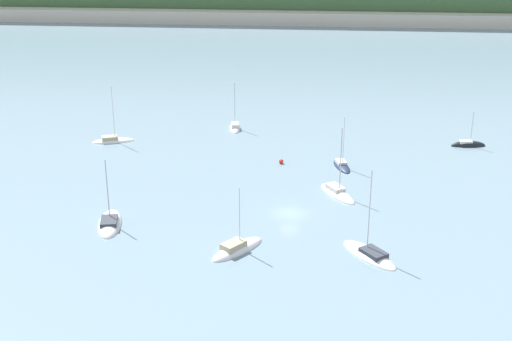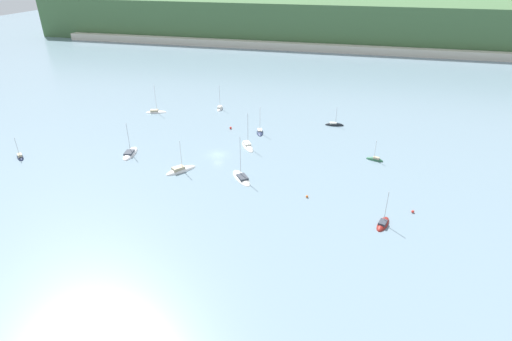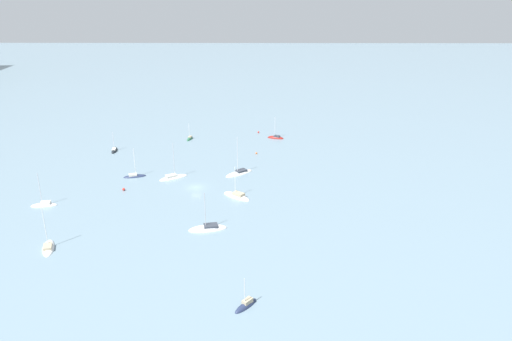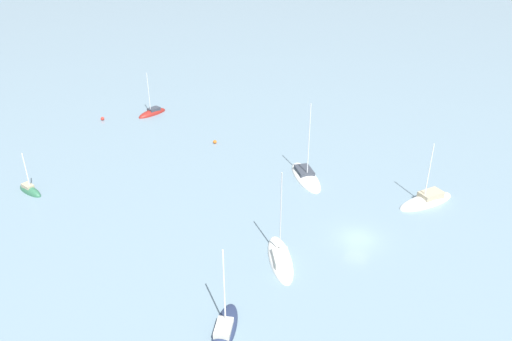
{
  "view_description": "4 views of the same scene",
  "coord_description": "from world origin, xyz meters",
  "px_view_note": "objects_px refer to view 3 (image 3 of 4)",
  "views": [
    {
      "loc": [
        2.86,
        -88.49,
        41.25
      ],
      "look_at": [
        -5.33,
        8.38,
        2.83
      ],
      "focal_mm": 50.0,
      "sensor_mm": 36.0,
      "label": 1
    },
    {
      "loc": [
        34.54,
        -93.54,
        47.79
      ],
      "look_at": [
        13.15,
        -8.71,
        1.28
      ],
      "focal_mm": 28.0,
      "sensor_mm": 36.0,
      "label": 2
    },
    {
      "loc": [
        -123.11,
        -17.03,
        53.72
      ],
      "look_at": [
        3.74,
        -16.21,
        3.5
      ],
      "focal_mm": 35.0,
      "sensor_mm": 36.0,
      "label": 3
    },
    {
      "loc": [
        -8.11,
        46.91,
        33.17
      ],
      "look_at": [
        15.74,
        -6.98,
        1.99
      ],
      "focal_mm": 35.0,
      "sensor_mm": 36.0,
      "label": 4
    }
  ],
  "objects_px": {
    "sailboat_2": "(276,138)",
    "mooring_buoy_2": "(124,189)",
    "sailboat_1": "(190,139)",
    "sailboat_9": "(239,173)",
    "sailboat_5": "(237,197)",
    "sailboat_7": "(44,205)",
    "sailboat_0": "(208,229)",
    "mooring_buoy_1": "(258,132)",
    "sailboat_10": "(173,178)",
    "sailboat_8": "(135,176)",
    "mooring_buoy_0": "(256,153)",
    "sailboat_4": "(114,151)",
    "sailboat_3": "(246,306)",
    "sailboat_6": "(48,248)"
  },
  "relations": [
    {
      "from": "sailboat_1",
      "to": "sailboat_2",
      "type": "xyz_separation_m",
      "value": [
        1.28,
        -29.95,
        0.0
      ]
    },
    {
      "from": "sailboat_6",
      "to": "mooring_buoy_0",
      "type": "xyz_separation_m",
      "value": [
        59.14,
        -43.35,
        0.16
      ]
    },
    {
      "from": "sailboat_9",
      "to": "mooring_buoy_0",
      "type": "bearing_deg",
      "value": -143.91
    },
    {
      "from": "sailboat_0",
      "to": "mooring_buoy_1",
      "type": "bearing_deg",
      "value": -109.78
    },
    {
      "from": "mooring_buoy_2",
      "to": "sailboat_2",
      "type": "bearing_deg",
      "value": -42.59
    },
    {
      "from": "sailboat_9",
      "to": "sailboat_1",
      "type": "bearing_deg",
      "value": -97.78
    },
    {
      "from": "sailboat_2",
      "to": "sailboat_9",
      "type": "relative_size",
      "value": 0.73
    },
    {
      "from": "sailboat_6",
      "to": "sailboat_0",
      "type": "bearing_deg",
      "value": -92.99
    },
    {
      "from": "sailboat_10",
      "to": "sailboat_1",
      "type": "bearing_deg",
      "value": 58.88
    },
    {
      "from": "sailboat_8",
      "to": "sailboat_7",
      "type": "bearing_deg",
      "value": -148.66
    },
    {
      "from": "sailboat_8",
      "to": "mooring_buoy_0",
      "type": "height_order",
      "value": "sailboat_8"
    },
    {
      "from": "sailboat_4",
      "to": "sailboat_5",
      "type": "xyz_separation_m",
      "value": [
        -35.6,
        -41.36,
        0.05
      ]
    },
    {
      "from": "sailboat_9",
      "to": "mooring_buoy_2",
      "type": "height_order",
      "value": "sailboat_9"
    },
    {
      "from": "mooring_buoy_0",
      "to": "mooring_buoy_1",
      "type": "distance_m",
      "value": 22.67
    },
    {
      "from": "sailboat_10",
      "to": "mooring_buoy_2",
      "type": "relative_size",
      "value": 15.03
    },
    {
      "from": "sailboat_3",
      "to": "sailboat_8",
      "type": "bearing_deg",
      "value": -110.31
    },
    {
      "from": "sailboat_1",
      "to": "sailboat_2",
      "type": "height_order",
      "value": "sailboat_2"
    },
    {
      "from": "sailboat_1",
      "to": "sailboat_3",
      "type": "height_order",
      "value": "sailboat_3"
    },
    {
      "from": "sailboat_1",
      "to": "sailboat_9",
      "type": "distance_m",
      "value": 36.85
    },
    {
      "from": "sailboat_4",
      "to": "sailboat_10",
      "type": "distance_m",
      "value": 32.42
    },
    {
      "from": "sailboat_3",
      "to": "sailboat_7",
      "type": "xyz_separation_m",
      "value": [
        39.85,
        51.17,
        -0.0
      ]
    },
    {
      "from": "sailboat_0",
      "to": "sailboat_5",
      "type": "distance_m",
      "value": 18.47
    },
    {
      "from": "sailboat_2",
      "to": "mooring_buoy_2",
      "type": "xyz_separation_m",
      "value": [
        -45.47,
        41.79,
        0.28
      ]
    },
    {
      "from": "sailboat_10",
      "to": "sailboat_2",
      "type": "bearing_deg",
      "value": 19.68
    },
    {
      "from": "sailboat_4",
      "to": "sailboat_10",
      "type": "bearing_deg",
      "value": -141.23
    },
    {
      "from": "sailboat_3",
      "to": "mooring_buoy_1",
      "type": "height_order",
      "value": "sailboat_3"
    },
    {
      "from": "sailboat_5",
      "to": "sailboat_0",
      "type": "bearing_deg",
      "value": 110.25
    },
    {
      "from": "sailboat_4",
      "to": "mooring_buoy_2",
      "type": "bearing_deg",
      "value": -166.87
    },
    {
      "from": "sailboat_6",
      "to": "mooring_buoy_1",
      "type": "height_order",
      "value": "sailboat_6"
    },
    {
      "from": "mooring_buoy_1",
      "to": "sailboat_3",
      "type": "bearing_deg",
      "value": 178.89
    },
    {
      "from": "sailboat_4",
      "to": "sailboat_9",
      "type": "bearing_deg",
      "value": -121.36
    },
    {
      "from": "sailboat_0",
      "to": "sailboat_9",
      "type": "distance_m",
      "value": 34.18
    },
    {
      "from": "sailboat_0",
      "to": "sailboat_4",
      "type": "xyz_separation_m",
      "value": [
        53.15,
        35.61,
        -0.01
      ]
    },
    {
      "from": "mooring_buoy_2",
      "to": "sailboat_3",
      "type": "bearing_deg",
      "value": -145.58
    },
    {
      "from": "sailboat_5",
      "to": "sailboat_7",
      "type": "bearing_deg",
      "value": 45.12
    },
    {
      "from": "sailboat_0",
      "to": "sailboat_7",
      "type": "xyz_separation_m",
      "value": [
        11.94,
        41.88,
        0.05
      ]
    },
    {
      "from": "sailboat_1",
      "to": "sailboat_4",
      "type": "distance_m",
      "value": 26.11
    },
    {
      "from": "sailboat_4",
      "to": "sailboat_7",
      "type": "relative_size",
      "value": 0.76
    },
    {
      "from": "sailboat_2",
      "to": "mooring_buoy_2",
      "type": "relative_size",
      "value": 11.62
    },
    {
      "from": "sailboat_2",
      "to": "sailboat_7",
      "type": "xyz_separation_m",
      "value": [
        -54.93,
        59.18,
        0.03
      ]
    },
    {
      "from": "sailboat_6",
      "to": "sailboat_10",
      "type": "bearing_deg",
      "value": -45.04
    },
    {
      "from": "sailboat_9",
      "to": "mooring_buoy_2",
      "type": "bearing_deg",
      "value": -15.71
    },
    {
      "from": "sailboat_10",
      "to": "mooring_buoy_0",
      "type": "height_order",
      "value": "sailboat_10"
    },
    {
      "from": "sailboat_1",
      "to": "sailboat_9",
      "type": "xyz_separation_m",
      "value": [
        -31.91,
        -18.43,
        0.01
      ]
    },
    {
      "from": "sailboat_5",
      "to": "sailboat_8",
      "type": "relative_size",
      "value": 1.01
    },
    {
      "from": "sailboat_9",
      "to": "sailboat_10",
      "type": "relative_size",
      "value": 1.06
    },
    {
      "from": "sailboat_3",
      "to": "sailboat_9",
      "type": "xyz_separation_m",
      "value": [
        61.59,
        3.52,
        -0.03
      ]
    },
    {
      "from": "sailboat_2",
      "to": "sailboat_10",
      "type": "relative_size",
      "value": 0.77
    },
    {
      "from": "sailboat_0",
      "to": "sailboat_5",
      "type": "relative_size",
      "value": 1.09
    },
    {
      "from": "sailboat_3",
      "to": "mooring_buoy_2",
      "type": "height_order",
      "value": "sailboat_3"
    }
  ]
}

